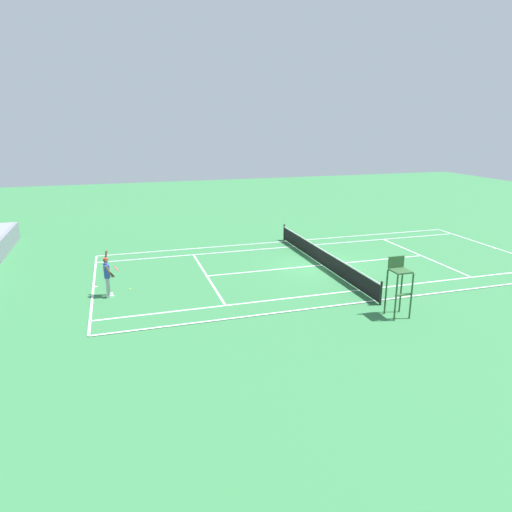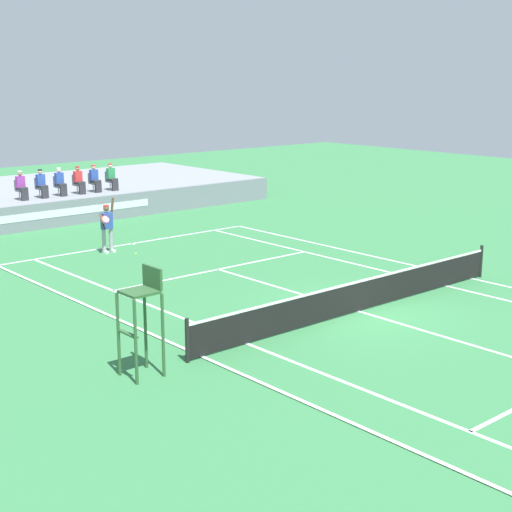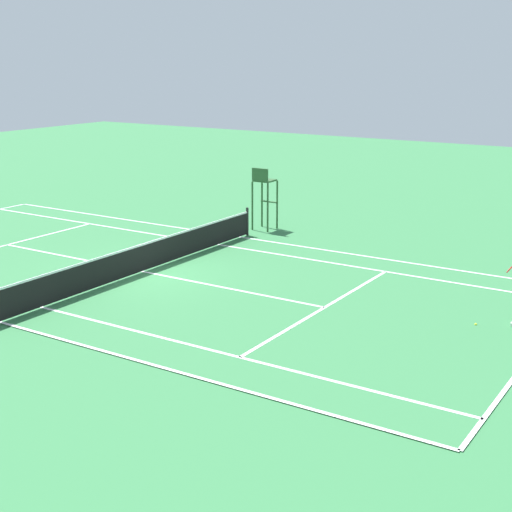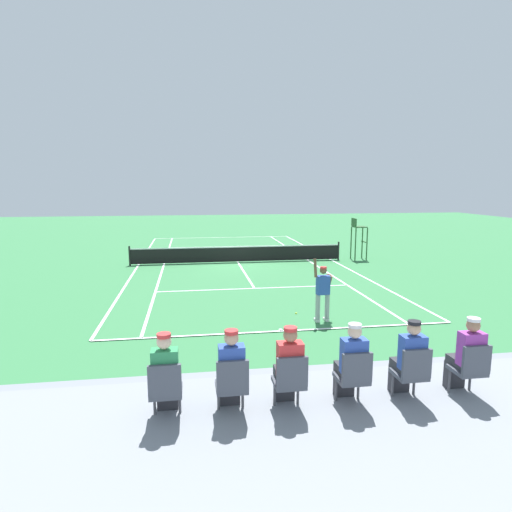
% 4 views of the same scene
% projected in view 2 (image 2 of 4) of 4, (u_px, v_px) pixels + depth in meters
% --- Properties ---
extents(ground_plane, '(80.00, 80.00, 0.00)m').
position_uv_depth(ground_plane, '(359.00, 312.00, 21.77)').
color(ground_plane, '#337542').
extents(court, '(11.08, 23.88, 0.03)m').
position_uv_depth(court, '(359.00, 312.00, 21.77)').
color(court, '#337542').
rests_on(court, ground).
extents(net, '(11.98, 0.10, 1.07)m').
position_uv_depth(net, '(360.00, 294.00, 21.65)').
color(net, black).
rests_on(net, ground).
extents(barrier_wall, '(23.25, 0.25, 1.14)m').
position_uv_depth(barrier_wall, '(68.00, 213.00, 34.18)').
color(barrier_wall, gray).
rests_on(barrier_wall, ground).
extents(bleacher_platform, '(23.25, 9.66, 1.14)m').
position_uv_depth(bleacher_platform, '(20.00, 199.00, 37.83)').
color(bleacher_platform, gray).
rests_on(bleacher_platform, ground).
extents(spectator_seated_0, '(0.44, 0.60, 1.27)m').
position_uv_depth(spectator_seated_0, '(21.00, 186.00, 33.93)').
color(spectator_seated_0, '#474C56').
rests_on(spectator_seated_0, bleacher_platform).
extents(spectator_seated_1, '(0.44, 0.60, 1.27)m').
position_uv_depth(spectator_seated_1, '(42.00, 184.00, 34.53)').
color(spectator_seated_1, '#474C56').
rests_on(spectator_seated_1, bleacher_platform).
extents(spectator_seated_2, '(0.44, 0.60, 1.27)m').
position_uv_depth(spectator_seated_2, '(60.00, 182.00, 35.11)').
color(spectator_seated_2, '#474C56').
rests_on(spectator_seated_2, bleacher_platform).
extents(spectator_seated_3, '(0.44, 0.60, 1.27)m').
position_uv_depth(spectator_seated_3, '(79.00, 181.00, 35.71)').
color(spectator_seated_3, '#474C56').
rests_on(spectator_seated_3, bleacher_platform).
extents(spectator_seated_4, '(0.44, 0.60, 1.27)m').
position_uv_depth(spectator_seated_4, '(95.00, 179.00, 36.24)').
color(spectator_seated_4, '#474C56').
rests_on(spectator_seated_4, bleacher_platform).
extents(spectator_seated_5, '(0.44, 0.60, 1.27)m').
position_uv_depth(spectator_seated_5, '(112.00, 177.00, 36.82)').
color(spectator_seated_5, '#474C56').
rests_on(spectator_seated_5, bleacher_platform).
extents(tennis_player, '(0.76, 0.67, 2.08)m').
position_uv_depth(tennis_player, '(107.00, 227.00, 28.80)').
color(tennis_player, '#9E9EA3').
rests_on(tennis_player, ground).
extents(tennis_ball, '(0.07, 0.07, 0.07)m').
position_uv_depth(tennis_ball, '(136.00, 254.00, 28.74)').
color(tennis_ball, '#D1E533').
rests_on(tennis_ball, ground).
extents(umpire_chair, '(0.77, 0.77, 2.44)m').
position_uv_depth(umpire_chair, '(142.00, 308.00, 16.87)').
color(umpire_chair, '#2D562D').
rests_on(umpire_chair, ground).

